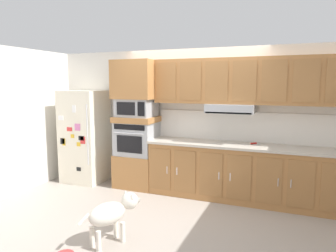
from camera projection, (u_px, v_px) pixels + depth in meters
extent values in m
plane|color=#9E9389|center=(173.00, 208.00, 4.72)|extent=(9.60, 9.60, 0.00)
cube|color=silver|center=(195.00, 119.00, 5.58)|extent=(6.20, 0.12, 2.50)
cube|color=silver|center=(29.00, 119.00, 5.58)|extent=(0.12, 7.10, 2.50)
cube|color=silver|center=(85.00, 136.00, 6.00)|extent=(0.76, 0.70, 1.76)
cylinder|color=silver|center=(87.00, 135.00, 5.52)|extent=(0.02, 0.02, 1.10)
cube|color=red|center=(83.00, 140.00, 5.60)|extent=(0.10, 0.01, 0.14)
cube|color=white|center=(61.00, 118.00, 5.72)|extent=(0.12, 0.01, 0.08)
cube|color=black|center=(81.00, 138.00, 5.60)|extent=(0.12, 0.01, 0.08)
cube|color=white|center=(74.00, 109.00, 5.58)|extent=(0.08, 0.01, 0.13)
cube|color=red|center=(69.00, 129.00, 5.68)|extent=(0.12, 0.01, 0.07)
cube|color=pink|center=(77.00, 127.00, 5.60)|extent=(0.12, 0.01, 0.13)
cube|color=gold|center=(72.00, 136.00, 5.67)|extent=(0.07, 0.01, 0.07)
cube|color=black|center=(63.00, 141.00, 5.77)|extent=(0.10, 0.01, 0.11)
cube|color=gold|center=(79.00, 144.00, 5.64)|extent=(0.08, 0.01, 0.07)
cube|color=gold|center=(64.00, 142.00, 5.76)|extent=(0.07, 0.01, 0.13)
cube|color=black|center=(79.00, 169.00, 5.71)|extent=(0.09, 0.01, 0.07)
cube|color=#A8703D|center=(137.00, 170.00, 5.74)|extent=(0.74, 0.62, 0.60)
cube|color=#A8AAAF|center=(137.00, 138.00, 5.66)|extent=(0.70, 0.58, 0.60)
cube|color=black|center=(129.00, 144.00, 5.40)|extent=(0.49, 0.01, 0.30)
cube|color=black|center=(129.00, 127.00, 5.36)|extent=(0.59, 0.01, 0.09)
cylinder|color=#A8AAAF|center=(128.00, 133.00, 5.35)|extent=(0.56, 0.02, 0.02)
cube|color=#A8703D|center=(137.00, 119.00, 5.61)|extent=(0.74, 0.62, 0.10)
cube|color=#A8AAAF|center=(137.00, 108.00, 5.59)|extent=(0.64, 0.53, 0.32)
cube|color=black|center=(126.00, 109.00, 5.36)|extent=(0.35, 0.01, 0.22)
cube|color=black|center=(141.00, 109.00, 5.25)|extent=(0.13, 0.01, 0.24)
cube|color=#A8703D|center=(136.00, 80.00, 5.52)|extent=(0.74, 0.62, 0.68)
cube|color=#A8703D|center=(242.00, 174.00, 5.02)|extent=(3.06, 0.60, 0.88)
cube|color=#9A6738|center=(160.00, 169.00, 5.22)|extent=(0.37, 0.01, 0.70)
cylinder|color=#BCBCC1|center=(167.00, 170.00, 5.16)|extent=(0.01, 0.01, 0.12)
cube|color=#9A6738|center=(185.00, 172.00, 5.06)|extent=(0.37, 0.01, 0.70)
cylinder|color=#BCBCC1|center=(177.00, 171.00, 5.10)|extent=(0.01, 0.01, 0.12)
cube|color=#9A6738|center=(211.00, 175.00, 4.90)|extent=(0.37, 0.01, 0.70)
cylinder|color=#BCBCC1|center=(219.00, 176.00, 4.84)|extent=(0.01, 0.01, 0.12)
cube|color=#9A6738|center=(239.00, 178.00, 4.74)|extent=(0.37, 0.01, 0.70)
cylinder|color=#BCBCC1|center=(230.00, 177.00, 4.77)|extent=(0.01, 0.01, 0.12)
cube|color=#9A6738|center=(269.00, 181.00, 4.58)|extent=(0.37, 0.01, 0.70)
cylinder|color=#BCBCC1|center=(278.00, 182.00, 4.52)|extent=(0.01, 0.01, 0.12)
cube|color=#9A6738|center=(301.00, 184.00, 4.42)|extent=(0.37, 0.01, 0.70)
cylinder|color=#BCBCC1|center=(291.00, 184.00, 4.45)|extent=(0.01, 0.01, 0.12)
cube|color=#9A6738|center=(335.00, 188.00, 4.26)|extent=(0.37, 0.01, 0.70)
cube|color=#BCB2A3|center=(243.00, 146.00, 4.96)|extent=(3.10, 0.64, 0.04)
cube|color=silver|center=(246.00, 127.00, 5.19)|extent=(3.10, 0.02, 0.50)
cube|color=#A8703D|center=(246.00, 81.00, 4.95)|extent=(3.06, 0.34, 0.74)
cube|color=#A8AAAF|center=(231.00, 108.00, 5.02)|extent=(0.76, 0.48, 0.14)
cube|color=black|center=(228.00, 113.00, 4.83)|extent=(0.72, 0.04, 0.02)
cube|color=#9A6738|center=(166.00, 81.00, 5.27)|extent=(0.37, 0.01, 0.63)
cube|color=#9A6738|center=(190.00, 81.00, 5.11)|extent=(0.37, 0.01, 0.63)
cube|color=#9A6738|center=(216.00, 81.00, 4.94)|extent=(0.37, 0.01, 0.63)
cube|color=#9A6738|center=(244.00, 81.00, 4.78)|extent=(0.37, 0.01, 0.63)
cube|color=#9A6738|center=(274.00, 81.00, 4.62)|extent=(0.37, 0.01, 0.63)
cube|color=#9A6738|center=(306.00, 81.00, 4.46)|extent=(0.37, 0.01, 0.63)
cylinder|color=red|center=(254.00, 143.00, 4.99)|extent=(0.10, 0.08, 0.03)
cylinder|color=silver|center=(257.00, 145.00, 4.88)|extent=(0.10, 0.08, 0.01)
ellipsoid|color=beige|center=(107.00, 214.00, 3.61)|extent=(0.44, 0.54, 0.26)
sphere|color=beige|center=(130.00, 201.00, 3.83)|extent=(0.21, 0.21, 0.21)
ellipsoid|color=gray|center=(136.00, 200.00, 3.90)|extent=(0.12, 0.14, 0.07)
cone|color=beige|center=(125.00, 192.00, 3.86)|extent=(0.06, 0.06, 0.07)
cone|color=beige|center=(132.00, 195.00, 3.75)|extent=(0.06, 0.06, 0.07)
cylinder|color=beige|center=(84.00, 219.00, 3.41)|extent=(0.10, 0.15, 0.12)
cylinder|color=beige|center=(116.00, 228.00, 3.81)|extent=(0.06, 0.06, 0.24)
cylinder|color=beige|center=(123.00, 232.00, 3.71)|extent=(0.06, 0.06, 0.24)
cylinder|color=beige|center=(92.00, 237.00, 3.59)|extent=(0.06, 0.06, 0.24)
cylinder|color=beige|center=(99.00, 241.00, 3.48)|extent=(0.06, 0.06, 0.24)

